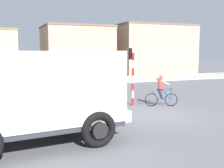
{
  "coord_description": "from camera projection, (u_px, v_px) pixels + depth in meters",
  "views": [
    {
      "loc": [
        -6.3,
        -10.81,
        2.9
      ],
      "look_at": [
        -1.04,
        2.5,
        1.2
      ],
      "focal_mm": 44.8,
      "sensor_mm": 36.0,
      "label": 1
    }
  ],
  "objects": [
    {
      "name": "cyclist",
      "position": [
        161.0,
        90.0,
        14.65
      ],
      "size": [
        1.63,
        0.73,
        1.72
      ],
      "color": "black",
      "rests_on": "ground"
    },
    {
      "name": "traffic_light_pole",
      "position": [
        132.0,
        67.0,
        14.79
      ],
      "size": [
        0.24,
        0.43,
        3.2
      ],
      "color": "red",
      "rests_on": "ground"
    },
    {
      "name": "pedestrian_near_kerb",
      "position": [
        95.0,
        79.0,
        20.86
      ],
      "size": [
        0.34,
        0.22,
        1.62
      ],
      "color": "#2D334C",
      "rests_on": "ground"
    },
    {
      "name": "sidewalk_far",
      "position": [
        75.0,
        81.0,
        26.2
      ],
      "size": [
        80.0,
        5.0,
        0.16
      ],
      "primitive_type": "cube",
      "color": "#ADADA8",
      "rests_on": "ground"
    },
    {
      "name": "ground_plane",
      "position": [
        154.0,
        115.0,
        12.63
      ],
      "size": [
        120.0,
        120.0,
        0.0
      ],
      "primitive_type": "plane",
      "color": "slate"
    },
    {
      "name": "building_mid_block",
      "position": [
        76.0,
        51.0,
        32.75
      ],
      "size": [
        7.6,
        6.97,
        5.75
      ],
      "color": "tan",
      "rests_on": "ground"
    },
    {
      "name": "truck_foreground",
      "position": [
        35.0,
        91.0,
        8.65
      ],
      "size": [
        5.64,
        3.23,
        2.9
      ],
      "color": "silver",
      "rests_on": "ground"
    },
    {
      "name": "building_corner_right",
      "position": [
        155.0,
        49.0,
        35.69
      ],
      "size": [
        9.9,
        5.16,
        6.2
      ],
      "color": "tan",
      "rests_on": "ground"
    }
  ]
}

